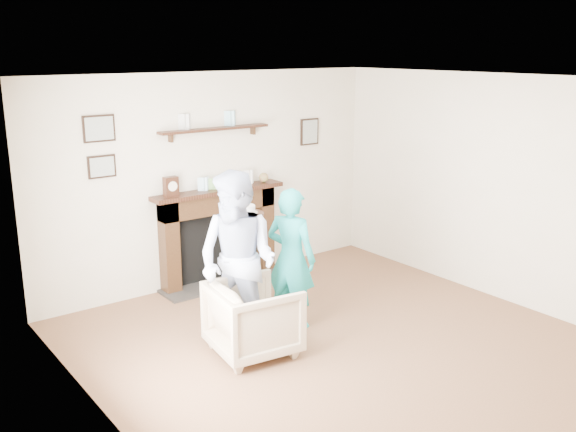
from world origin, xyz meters
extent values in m
plane|color=brown|center=(0.00, 0.00, 0.00)|extent=(5.00, 5.00, 0.00)
cube|color=beige|center=(0.00, 2.50, 1.25)|extent=(4.50, 0.04, 2.50)
cube|color=beige|center=(-2.25, 0.00, 1.25)|extent=(0.04, 5.00, 2.50)
cube|color=beige|center=(2.25, 0.00, 1.25)|extent=(0.04, 5.00, 2.50)
cube|color=white|center=(0.00, 0.00, 2.50)|extent=(4.50, 5.00, 0.04)
cube|color=black|center=(-0.66, 2.40, 0.55)|extent=(0.18, 0.20, 1.10)
cube|color=black|center=(0.66, 2.40, 0.55)|extent=(0.18, 0.20, 1.10)
cube|color=black|center=(0.00, 2.40, 0.98)|extent=(1.50, 0.20, 0.24)
cube|color=black|center=(0.00, 2.47, 0.43)|extent=(1.14, 0.06, 0.86)
cube|color=#2C2927|center=(0.00, 2.28, 0.01)|extent=(1.60, 0.44, 0.03)
cube|color=black|center=(0.00, 2.37, 1.12)|extent=(1.68, 0.26, 0.05)
cube|color=black|center=(0.00, 2.42, 1.85)|extent=(1.40, 0.15, 0.03)
cube|color=black|center=(-1.35, 2.48, 1.95)|extent=(0.34, 0.03, 0.28)
cube|color=black|center=(-1.35, 2.48, 1.55)|extent=(0.30, 0.03, 0.24)
cube|color=black|center=(1.45, 2.48, 1.70)|extent=(0.28, 0.03, 0.34)
cube|color=black|center=(-0.62, 2.37, 1.26)|extent=(0.16, 0.09, 0.22)
cylinder|color=beige|center=(-0.62, 2.32, 1.27)|extent=(0.11, 0.01, 0.11)
sphere|color=green|center=(0.64, 2.37, 1.21)|extent=(0.12, 0.12, 0.12)
imported|color=#BEAE8D|center=(-0.74, 0.56, 0.00)|extent=(0.84, 0.82, 0.68)
imported|color=silver|center=(-0.77, 0.77, 0.00)|extent=(0.91, 1.01, 1.69)
imported|color=teal|center=(-0.09, 0.84, 0.00)|extent=(0.53, 0.62, 1.44)
cylinder|color=black|center=(-0.23, 1.46, 0.01)|extent=(0.32, 0.32, 0.02)
cylinder|color=black|center=(-0.23, 1.46, 0.54)|extent=(0.07, 0.07, 1.03)
cylinder|color=black|center=(-0.23, 1.46, 1.07)|extent=(0.39, 0.39, 0.03)
cylinder|color=silver|center=(-0.23, 1.46, 1.09)|extent=(0.26, 0.26, 0.01)
cylinder|color=white|center=(-0.23, 1.46, 1.13)|extent=(0.21, 0.21, 0.07)
cylinder|color=beige|center=(-0.23, 1.46, 1.19)|extent=(0.01, 0.01, 0.06)
sphere|color=orange|center=(-0.23, 1.46, 1.23)|extent=(0.02, 0.02, 0.02)
camera|label=1|loc=(-3.77, -4.01, 2.77)|focal=40.00mm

